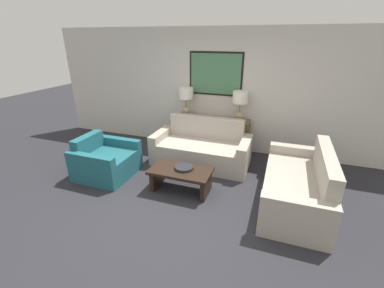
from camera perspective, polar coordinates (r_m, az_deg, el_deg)
ground_plane at (r=4.15m, az=-4.71°, el=-13.39°), size 20.00×20.00×0.00m
back_wall at (r=5.86m, az=5.27°, el=11.73°), size 8.03×0.12×2.65m
console_table at (r=5.87m, az=4.27°, el=2.18°), size 1.68×0.37×0.77m
table_lamp_left at (r=5.82m, az=-1.32°, el=10.43°), size 0.32×0.32×0.64m
table_lamp_right at (r=5.51m, az=10.66°, el=9.36°), size 0.32×0.32×0.64m
couch_by_back_wall at (r=5.27m, az=2.17°, el=-1.17°), size 1.94×0.92×0.91m
couch_by_side at (r=4.34m, az=22.52°, el=-8.66°), size 0.92×1.94×0.91m
coffee_table at (r=4.34m, az=-2.50°, el=-6.96°), size 1.02×0.56×0.40m
decorative_bowl at (r=4.30m, az=-1.77°, el=-5.24°), size 0.32×0.32×0.04m
armchair_near_back_wall at (r=5.12m, az=-18.65°, el=-3.62°), size 0.95×0.98×0.74m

